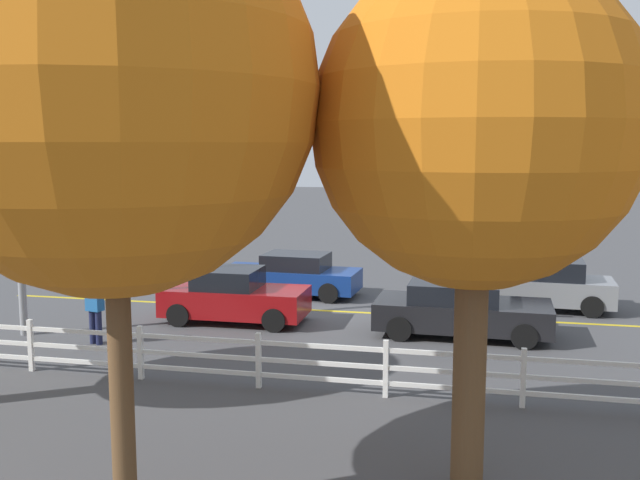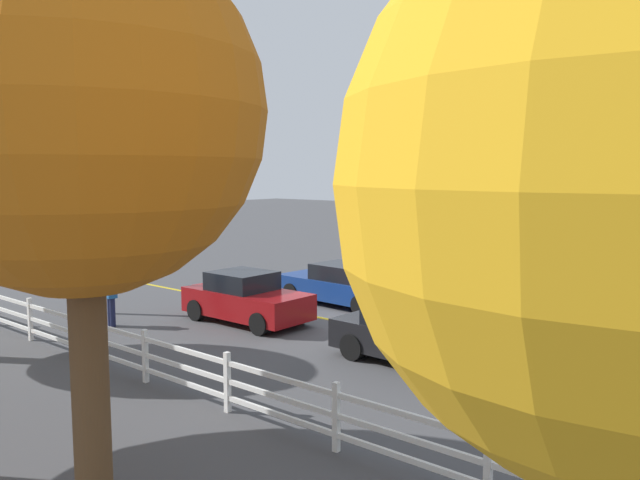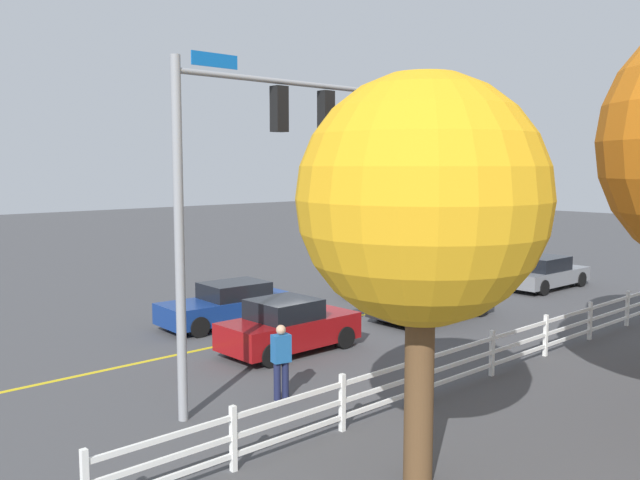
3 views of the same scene
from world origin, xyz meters
name	(u,v)px [view 1 (image 1 of 3)]	position (x,y,z in m)	size (l,w,h in m)	color
ground_plane	(314,310)	(0.00, 0.00, 0.00)	(120.00, 120.00, 0.00)	#444447
lane_center_stripe	(450,317)	(-4.00, 0.00, 0.00)	(28.00, 0.16, 0.01)	gold
signal_assembly	(71,134)	(5.19, 4.31, 5.18)	(6.13, 0.38, 7.45)	gray
car_0	(541,285)	(-6.63, -1.67, 0.73)	(4.34, 2.00, 1.52)	slate
car_2	(291,275)	(1.22, -1.95, 0.67)	(4.64, 2.05, 1.40)	navy
car_3	(461,309)	(-4.33, 1.96, 0.70)	(4.52, 2.14, 1.42)	black
car_4	(234,297)	(1.89, 1.83, 0.72)	(3.98, 1.87, 1.51)	maroon
pedestrian	(95,307)	(4.51, 4.71, 0.93)	(0.45, 0.35, 1.69)	#191E3F
white_rail_fence	(386,367)	(-3.00, 6.94, 0.60)	(26.10, 0.10, 1.15)	white
tree_1	(110,88)	(-0.20, 12.27, 5.62)	(5.18, 5.18, 8.22)	brown
tree_4	(476,125)	(-4.61, 10.60, 5.19)	(4.45, 4.45, 7.45)	brown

